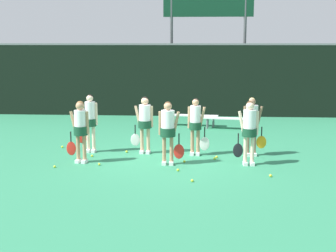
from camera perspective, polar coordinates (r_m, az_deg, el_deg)
The scene contains 23 objects.
ground_plane at distance 13.24m, azimuth 0.09°, elevation -3.97°, with size 140.00×140.00×0.00m, color #2D7F56.
fence_windscreen at distance 20.74m, azimuth 1.49°, elevation 5.65°, with size 60.00×0.08×3.21m.
scoreboard at distance 21.93m, azimuth 4.94°, elevation 14.29°, with size 4.09×0.15×6.17m.
bench_courtside at distance 17.84m, azimuth 7.06°, elevation 0.81°, with size 1.73×0.59×0.43m.
bench_far at distance 18.37m, azimuth 3.07°, elevation 1.18°, with size 1.99×0.61×0.43m.
player_0 at distance 12.81m, azimuth -10.64°, elevation -0.02°, with size 0.64×0.38×1.69m.
player_1 at distance 12.39m, azimuth 0.01°, elevation -0.18°, with size 0.69×0.41×1.70m.
player_2 at distance 12.51m, azimuth 9.87°, elevation -0.16°, with size 0.66×0.39×1.72m.
player_3 at distance 14.01m, azimuth -9.48°, elevation 0.90°, with size 0.66×0.35×1.73m.
player_4 at distance 13.69m, azimuth -2.86°, elevation 0.75°, with size 0.67×0.40×1.68m.
player_5 at distance 13.48m, azimuth 3.39°, elevation 0.45°, with size 0.64×0.35×1.66m.
player_6 at distance 13.59m, azimuth 10.19°, elevation 0.52°, with size 0.68×0.40×1.69m.
tennis_ball_0 at distance 13.58m, azimuth -9.25°, elevation -3.61°, with size 0.07×0.07×0.07m, color #CCE033.
tennis_ball_1 at distance 11.94m, azimuth 1.22°, elevation -5.38°, with size 0.07×0.07×0.07m, color #CCE033.
tennis_ball_2 at distance 13.34m, azimuth 5.94°, elevation -3.77°, with size 0.07×0.07×0.07m, color #CCE033.
tennis_ball_3 at distance 12.63m, azimuth -8.38°, elevation -4.63°, with size 0.07×0.07×0.07m, color #CCE033.
tennis_ball_4 at distance 12.79m, azimuth 2.00°, elevation -4.33°, with size 0.07×0.07×0.07m, color #CCE033.
tennis_ball_5 at distance 12.62m, azimuth -13.65°, elevation -4.83°, with size 0.06×0.06×0.06m, color #CCE033.
tennis_ball_6 at distance 14.91m, azimuth -12.76°, elevation -2.49°, with size 0.07×0.07×0.07m, color #CCE033.
tennis_ball_7 at distance 13.97m, azimuth -5.07°, elevation -3.12°, with size 0.07×0.07×0.07m, color #CCE033.
tennis_ball_8 at distance 13.18m, azimuth 5.70°, elevation -3.94°, with size 0.07×0.07×0.07m, color #CCE033.
tennis_ball_9 at distance 11.71m, azimuth 12.40°, elevation -5.93°, with size 0.07×0.07×0.07m, color #CCE033.
tennis_ball_10 at distance 11.06m, azimuth 2.98°, elevation -6.66°, with size 0.07×0.07×0.07m, color #CCE033.
Camera 1 is at (0.83, -12.82, 3.21)m, focal length 50.00 mm.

